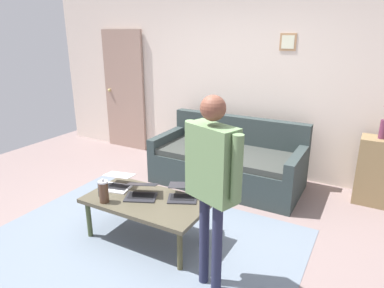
{
  "coord_description": "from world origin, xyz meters",
  "views": [
    {
      "loc": [
        -1.72,
        2.52,
        2.02
      ],
      "look_at": [
        0.05,
        -0.69,
        0.8
      ],
      "focal_mm": 31.91,
      "sensor_mm": 36.0,
      "label": 1
    }
  ],
  "objects_px": {
    "french_press": "(104,191)",
    "person_standing": "(212,172)",
    "laptop_left": "(141,193)",
    "coffee_table": "(146,204)",
    "side_shelf": "(375,171)",
    "laptop_right": "(117,183)",
    "laptop_center": "(183,194)",
    "couch": "(228,163)",
    "flower_vase": "(384,125)",
    "interior_door": "(124,91)"
  },
  "relations": [
    {
      "from": "couch",
      "to": "laptop_left",
      "type": "height_order",
      "value": "couch"
    },
    {
      "from": "laptop_left",
      "to": "french_press",
      "type": "bearing_deg",
      "value": 47.47
    },
    {
      "from": "laptop_center",
      "to": "side_shelf",
      "type": "xyz_separation_m",
      "value": [
        -1.66,
        -1.76,
        -0.07
      ]
    },
    {
      "from": "laptop_center",
      "to": "laptop_left",
      "type": "bearing_deg",
      "value": 24.76
    },
    {
      "from": "laptop_left",
      "to": "person_standing",
      "type": "bearing_deg",
      "value": 159.78
    },
    {
      "from": "laptop_right",
      "to": "flower_vase",
      "type": "height_order",
      "value": "flower_vase"
    },
    {
      "from": "coffee_table",
      "to": "laptop_left",
      "type": "height_order",
      "value": "laptop_left"
    },
    {
      "from": "coffee_table",
      "to": "side_shelf",
      "type": "relative_size",
      "value": 1.47
    },
    {
      "from": "laptop_center",
      "to": "person_standing",
      "type": "relative_size",
      "value": 0.24
    },
    {
      "from": "laptop_right",
      "to": "coffee_table",
      "type": "bearing_deg",
      "value": 169.29
    },
    {
      "from": "person_standing",
      "to": "side_shelf",
      "type": "bearing_deg",
      "value": -115.76
    },
    {
      "from": "laptop_left",
      "to": "flower_vase",
      "type": "relative_size",
      "value": 0.86
    },
    {
      "from": "interior_door",
      "to": "couch",
      "type": "xyz_separation_m",
      "value": [
        -2.24,
        0.58,
        -0.72
      ]
    },
    {
      "from": "couch",
      "to": "laptop_right",
      "type": "distance_m",
      "value": 1.68
    },
    {
      "from": "laptop_left",
      "to": "french_press",
      "type": "height_order",
      "value": "french_press"
    },
    {
      "from": "laptop_right",
      "to": "couch",
      "type": "bearing_deg",
      "value": -111.8
    },
    {
      "from": "laptop_left",
      "to": "laptop_right",
      "type": "height_order",
      "value": "laptop_left"
    },
    {
      "from": "side_shelf",
      "to": "person_standing",
      "type": "height_order",
      "value": "person_standing"
    },
    {
      "from": "interior_door",
      "to": "couch",
      "type": "distance_m",
      "value": 2.42
    },
    {
      "from": "laptop_left",
      "to": "laptop_right",
      "type": "relative_size",
      "value": 1.09
    },
    {
      "from": "couch",
      "to": "flower_vase",
      "type": "relative_size",
      "value": 4.3
    },
    {
      "from": "laptop_left",
      "to": "flower_vase",
      "type": "distance_m",
      "value": 2.86
    },
    {
      "from": "flower_vase",
      "to": "person_standing",
      "type": "bearing_deg",
      "value": 64.23
    },
    {
      "from": "couch",
      "to": "laptop_right",
      "type": "bearing_deg",
      "value": 68.2
    },
    {
      "from": "coffee_table",
      "to": "laptop_center",
      "type": "xyz_separation_m",
      "value": [
        -0.3,
        -0.21,
        0.09
      ]
    },
    {
      "from": "interior_door",
      "to": "french_press",
      "type": "bearing_deg",
      "value": 125.27
    },
    {
      "from": "couch",
      "to": "coffee_table",
      "type": "bearing_deg",
      "value": 83.54
    },
    {
      "from": "laptop_right",
      "to": "flower_vase",
      "type": "bearing_deg",
      "value": -141.83
    },
    {
      "from": "coffee_table",
      "to": "laptop_center",
      "type": "relative_size",
      "value": 3.12
    },
    {
      "from": "couch",
      "to": "flower_vase",
      "type": "distance_m",
      "value": 1.94
    },
    {
      "from": "laptop_right",
      "to": "side_shelf",
      "type": "height_order",
      "value": "side_shelf"
    },
    {
      "from": "interior_door",
      "to": "coffee_table",
      "type": "height_order",
      "value": "interior_door"
    },
    {
      "from": "coffee_table",
      "to": "french_press",
      "type": "relative_size",
      "value": 4.89
    },
    {
      "from": "french_press",
      "to": "flower_vase",
      "type": "relative_size",
      "value": 0.54
    },
    {
      "from": "coffee_table",
      "to": "side_shelf",
      "type": "bearing_deg",
      "value": -134.91
    },
    {
      "from": "couch",
      "to": "laptop_left",
      "type": "xyz_separation_m",
      "value": [
        0.26,
        1.6,
        0.18
      ]
    },
    {
      "from": "flower_vase",
      "to": "coffee_table",
      "type": "bearing_deg",
      "value": 45.07
    },
    {
      "from": "coffee_table",
      "to": "laptop_center",
      "type": "height_order",
      "value": "laptop_center"
    },
    {
      "from": "couch",
      "to": "person_standing",
      "type": "distance_m",
      "value": 2.18
    },
    {
      "from": "french_press",
      "to": "person_standing",
      "type": "distance_m",
      "value": 1.28
    },
    {
      "from": "coffee_table",
      "to": "person_standing",
      "type": "distance_m",
      "value": 1.11
    },
    {
      "from": "coffee_table",
      "to": "person_standing",
      "type": "height_order",
      "value": "person_standing"
    },
    {
      "from": "coffee_table",
      "to": "flower_vase",
      "type": "bearing_deg",
      "value": -134.93
    },
    {
      "from": "person_standing",
      "to": "laptop_left",
      "type": "bearing_deg",
      "value": -20.22
    },
    {
      "from": "interior_door",
      "to": "laptop_left",
      "type": "xyz_separation_m",
      "value": [
        -1.97,
        2.18,
        -0.54
      ]
    },
    {
      "from": "coffee_table",
      "to": "laptop_right",
      "type": "bearing_deg",
      "value": -10.71
    },
    {
      "from": "flower_vase",
      "to": "laptop_center",
      "type": "bearing_deg",
      "value": 46.61
    },
    {
      "from": "laptop_right",
      "to": "person_standing",
      "type": "xyz_separation_m",
      "value": [
        -1.3,
        0.4,
        0.54
      ]
    },
    {
      "from": "laptop_left",
      "to": "side_shelf",
      "type": "height_order",
      "value": "side_shelf"
    },
    {
      "from": "laptop_right",
      "to": "side_shelf",
      "type": "relative_size",
      "value": 0.44
    }
  ]
}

